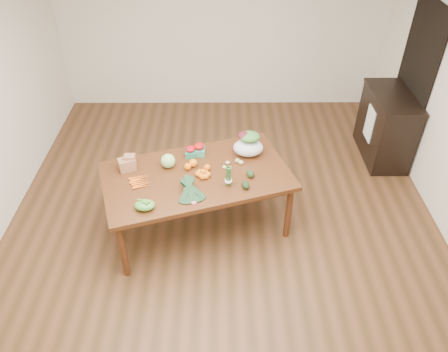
{
  "coord_description": "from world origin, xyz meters",
  "views": [
    {
      "loc": [
        -0.0,
        -3.58,
        3.6
      ],
      "look_at": [
        0.01,
        0.0,
        0.77
      ],
      "focal_mm": 35.0,
      "sensor_mm": 36.0,
      "label": 1
    }
  ],
  "objects_px": {
    "cabbage": "(168,161)",
    "kale_bunch": "(191,191)",
    "paper_bag": "(127,163)",
    "cabinet": "(386,126)",
    "salad_bag": "(248,145)",
    "dining_table": "(198,201)",
    "asparagus_bundle": "(228,176)",
    "mandarin_cluster": "(203,173)"
  },
  "relations": [
    {
      "from": "cabinet",
      "to": "salad_bag",
      "type": "distance_m",
      "value": 2.24
    },
    {
      "from": "kale_bunch",
      "to": "cabbage",
      "type": "bearing_deg",
      "value": 100.77
    },
    {
      "from": "kale_bunch",
      "to": "asparagus_bundle",
      "type": "distance_m",
      "value": 0.42
    },
    {
      "from": "mandarin_cluster",
      "to": "cabbage",
      "type": "bearing_deg",
      "value": 155.76
    },
    {
      "from": "kale_bunch",
      "to": "salad_bag",
      "type": "bearing_deg",
      "value": 33.08
    },
    {
      "from": "dining_table",
      "to": "asparagus_bundle",
      "type": "relative_size",
      "value": 7.8
    },
    {
      "from": "paper_bag",
      "to": "kale_bunch",
      "type": "distance_m",
      "value": 0.84
    },
    {
      "from": "cabbage",
      "to": "kale_bunch",
      "type": "height_order",
      "value": "kale_bunch"
    },
    {
      "from": "mandarin_cluster",
      "to": "dining_table",
      "type": "bearing_deg",
      "value": 152.04
    },
    {
      "from": "cabinet",
      "to": "salad_bag",
      "type": "relative_size",
      "value": 3.06
    },
    {
      "from": "cabbage",
      "to": "salad_bag",
      "type": "distance_m",
      "value": 0.9
    },
    {
      "from": "cabinet",
      "to": "paper_bag",
      "type": "distance_m",
      "value": 3.52
    },
    {
      "from": "paper_bag",
      "to": "salad_bag",
      "type": "distance_m",
      "value": 1.33
    },
    {
      "from": "cabinet",
      "to": "asparagus_bundle",
      "type": "height_order",
      "value": "asparagus_bundle"
    },
    {
      "from": "paper_bag",
      "to": "mandarin_cluster",
      "type": "bearing_deg",
      "value": -8.71
    },
    {
      "from": "paper_bag",
      "to": "mandarin_cluster",
      "type": "distance_m",
      "value": 0.82
    },
    {
      "from": "kale_bunch",
      "to": "asparagus_bundle",
      "type": "xyz_separation_m",
      "value": [
        0.37,
        0.18,
        0.05
      ]
    },
    {
      "from": "paper_bag",
      "to": "salad_bag",
      "type": "xyz_separation_m",
      "value": [
        1.31,
        0.27,
        0.05
      ]
    },
    {
      "from": "dining_table",
      "to": "salad_bag",
      "type": "distance_m",
      "value": 0.84
    },
    {
      "from": "cabinet",
      "to": "asparagus_bundle",
      "type": "bearing_deg",
      "value": -143.63
    },
    {
      "from": "dining_table",
      "to": "cabinet",
      "type": "xyz_separation_m",
      "value": [
        2.5,
        1.4,
        0.1
      ]
    },
    {
      "from": "asparagus_bundle",
      "to": "dining_table",
      "type": "bearing_deg",
      "value": 132.91
    },
    {
      "from": "paper_bag",
      "to": "kale_bunch",
      "type": "bearing_deg",
      "value": -33.0
    },
    {
      "from": "paper_bag",
      "to": "mandarin_cluster",
      "type": "height_order",
      "value": "paper_bag"
    },
    {
      "from": "cabinet",
      "to": "salad_bag",
      "type": "xyz_separation_m",
      "value": [
        -1.93,
        -1.04,
        0.41
      ]
    },
    {
      "from": "cabbage",
      "to": "kale_bunch",
      "type": "bearing_deg",
      "value": -61.62
    },
    {
      "from": "cabbage",
      "to": "salad_bag",
      "type": "height_order",
      "value": "salad_bag"
    },
    {
      "from": "kale_bunch",
      "to": "asparagus_bundle",
      "type": "bearing_deg",
      "value": 8.63
    },
    {
      "from": "cabinet",
      "to": "asparagus_bundle",
      "type": "distance_m",
      "value": 2.72
    },
    {
      "from": "kale_bunch",
      "to": "paper_bag",
      "type": "bearing_deg",
      "value": 129.4
    },
    {
      "from": "cabinet",
      "to": "cabbage",
      "type": "xyz_separation_m",
      "value": [
        -2.81,
        -1.27,
        0.36
      ]
    },
    {
      "from": "kale_bunch",
      "to": "salad_bag",
      "type": "distance_m",
      "value": 0.95
    },
    {
      "from": "cabbage",
      "to": "paper_bag",
      "type": "bearing_deg",
      "value": -173.98
    },
    {
      "from": "dining_table",
      "to": "kale_bunch",
      "type": "height_order",
      "value": "kale_bunch"
    },
    {
      "from": "paper_bag",
      "to": "cabinet",
      "type": "bearing_deg",
      "value": 22.09
    },
    {
      "from": "cabbage",
      "to": "asparagus_bundle",
      "type": "bearing_deg",
      "value": -26.63
    },
    {
      "from": "cabinet",
      "to": "paper_bag",
      "type": "relative_size",
      "value": 4.44
    },
    {
      "from": "cabinet",
      "to": "kale_bunch",
      "type": "bearing_deg",
      "value": -144.98
    },
    {
      "from": "paper_bag",
      "to": "salad_bag",
      "type": "height_order",
      "value": "salad_bag"
    },
    {
      "from": "asparagus_bundle",
      "to": "salad_bag",
      "type": "relative_size",
      "value": 0.75
    },
    {
      "from": "salad_bag",
      "to": "dining_table",
      "type": "bearing_deg",
      "value": -147.55
    },
    {
      "from": "mandarin_cluster",
      "to": "asparagus_bundle",
      "type": "height_order",
      "value": "asparagus_bundle"
    }
  ]
}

